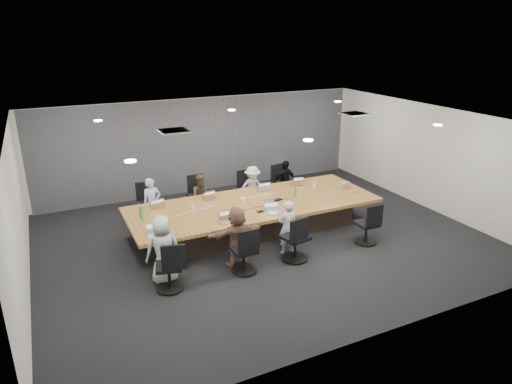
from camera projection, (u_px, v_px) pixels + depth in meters
name	position (u px, v px, depth m)	size (l,w,h in m)	color
floor	(263.00, 239.00, 10.77)	(10.00, 8.00, 0.00)	black
ceiling	(264.00, 121.00, 9.82)	(10.00, 8.00, 0.00)	white
wall_back	(204.00, 144.00, 13.69)	(10.00, 2.80, 0.00)	beige
wall_front	(381.00, 259.00, 6.90)	(10.00, 2.80, 0.00)	beige
wall_left	(17.00, 221.00, 8.26)	(8.00, 2.80, 0.00)	beige
wall_right	(429.00, 157.00, 12.33)	(8.00, 2.80, 0.00)	beige
curtain	(205.00, 145.00, 13.62)	(9.80, 0.04, 2.80)	#58585D
conference_table	(254.00, 216.00, 11.06)	(6.00, 2.20, 0.74)	#32251C
chair_0	(150.00, 207.00, 11.63)	(0.55, 0.55, 0.81)	black
chair_1	(198.00, 199.00, 12.15)	(0.56, 0.56, 0.83)	black
chair_2	(247.00, 192.00, 12.75)	(0.49, 0.49, 0.73)	black
chair_3	(279.00, 186.00, 13.15)	(0.53, 0.53, 0.78)	black
chair_4	(169.00, 270.00, 8.56)	(0.56, 0.56, 0.83)	black
chair_5	(244.00, 253.00, 9.19)	(0.56, 0.56, 0.82)	black
chair_6	(295.00, 241.00, 9.67)	(0.59, 0.59, 0.87)	black
chair_7	(366.00, 227.00, 10.45)	(0.54, 0.54, 0.80)	black
person_0	(152.00, 203.00, 11.25)	(0.46, 0.30, 1.25)	#9AABC6
laptop_0	(157.00, 206.00, 10.75)	(0.35, 0.24, 0.02)	#8C6647
person_1	(202.00, 196.00, 11.79)	(0.58, 0.45, 1.18)	#443529
laptop_1	(209.00, 197.00, 11.27)	(0.31, 0.21, 0.02)	#8C6647
person_2	(252.00, 188.00, 12.38)	(0.78, 0.45, 1.21)	#AEAEAE
laptop_2	(261.00, 189.00, 11.86)	(0.34, 0.23, 0.02)	#B2B2B7
person_3	(285.00, 182.00, 12.78)	(0.73, 0.31, 1.25)	black
laptop_3	(295.00, 184.00, 12.27)	(0.29, 0.20, 0.02)	#8C6647
person_4	(163.00, 249.00, 8.77)	(0.67, 0.44, 1.37)	#A6AFA6
laptop_4	(156.00, 235.00, 9.21)	(0.31, 0.21, 0.02)	#B2B2B7
person_5	(237.00, 236.00, 9.41)	(1.20, 0.38, 1.30)	brown
laptop_5	(227.00, 222.00, 9.84)	(0.31, 0.21, 0.02)	#8C6647
person_6	(287.00, 227.00, 9.91)	(0.45, 0.29, 1.23)	#B2B2B3
laptop_6	(276.00, 213.00, 10.33)	(0.34, 0.23, 0.02)	#B2B2B7
bottle_green_left	(141.00, 213.00, 10.00)	(0.08, 0.08, 0.28)	#357546
bottle_green_right	(295.00, 192.00, 11.27)	(0.07, 0.07, 0.25)	#357546
bottle_clear	(193.00, 209.00, 10.30)	(0.07, 0.07, 0.22)	silver
cup_white_far	(243.00, 200.00, 10.96)	(0.09, 0.09, 0.11)	white
cup_white_near	(314.00, 186.00, 11.97)	(0.08, 0.08, 0.10)	white
mug_brown	(168.00, 223.00, 9.71)	(0.08, 0.08, 0.10)	brown
mic_left	(260.00, 211.00, 10.40)	(0.14, 0.09, 0.03)	black
mic_right	(278.00, 200.00, 11.11)	(0.17, 0.11, 0.03)	black
stapler	(274.00, 203.00, 10.88)	(0.16, 0.04, 0.06)	black
canvas_bag	(344.00, 185.00, 11.99)	(0.27, 0.16, 0.14)	gray
snack_packet	(354.00, 191.00, 11.68)	(0.20, 0.13, 0.04)	#C87C33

